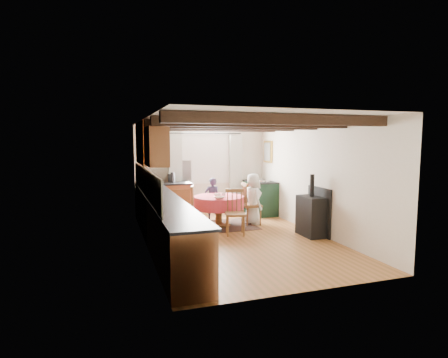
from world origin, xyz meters
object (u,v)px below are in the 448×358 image
object	(u,v)px
chair_right	(252,204)
cup	(224,195)
chair_near	(235,212)
aga_range	(260,197)
child_right	(253,199)
cast_iron_stove	(311,205)
chair_left	(185,208)
dining_table	(219,211)
child_far	(212,199)

from	to	relation	value
chair_right	cup	distance (m)	0.76
chair_near	aga_range	bearing A→B (deg)	67.23
aga_range	child_right	xyz separation A→B (m)	(-0.65, -1.03, 0.15)
chair_near	cast_iron_stove	xyz separation A→B (m)	(1.49, -0.57, 0.17)
chair_left	cup	xyz separation A→B (m)	(0.90, -0.06, 0.26)
aga_range	cup	size ratio (longest dim) A/B	10.25
chair_near	chair_right	size ratio (longest dim) A/B	0.96
dining_table	cup	distance (m)	0.42
chair_near	aga_range	distance (m)	2.29
chair_near	child_right	xyz separation A→B (m)	(0.74, 0.79, 0.13)
aga_range	cast_iron_stove	bearing A→B (deg)	-87.37
chair_near	cup	size ratio (longest dim) A/B	9.86
dining_table	chair_right	size ratio (longest dim) A/B	1.16
chair_near	cast_iron_stove	world-z (taller)	cast_iron_stove
child_far	cast_iron_stove	bearing A→B (deg)	126.65
chair_near	child_right	distance (m)	1.09
dining_table	cast_iron_stove	bearing A→B (deg)	-42.01
child_far	cup	xyz separation A→B (m)	(0.03, -0.83, 0.22)
chair_near	chair_right	distance (m)	1.05
chair_left	child_far	world-z (taller)	child_far
dining_table	chair_near	xyz separation A→B (m)	(0.10, -0.86, 0.13)
cup	chair_right	bearing A→B (deg)	1.71
aga_range	child_far	xyz separation A→B (m)	(-1.43, -0.24, 0.07)
chair_right	child_right	bearing A→B (deg)	-65.34
chair_right	child_right	distance (m)	0.11
chair_right	cast_iron_stove	size ratio (longest dim) A/B	0.77
child_far	chair_left	bearing A→B (deg)	42.84
cast_iron_stove	cup	xyz separation A→B (m)	(-1.51, 1.33, 0.10)
dining_table	aga_range	size ratio (longest dim) A/B	1.16
chair_left	child_right	xyz separation A→B (m)	(1.66, -0.02, 0.11)
cast_iron_stove	cup	size ratio (longest dim) A/B	13.24
dining_table	child_right	size ratio (longest dim) A/B	0.96
chair_near	child_right	bearing A→B (deg)	61.35
chair_right	child_far	xyz separation A→B (m)	(-0.75, 0.81, 0.03)
child_right	cup	bearing A→B (deg)	89.29
chair_near	child_far	world-z (taller)	child_far
chair_near	chair_left	world-z (taller)	chair_left
aga_range	chair_right	bearing A→B (deg)	-123.10
chair_right	cast_iron_stove	bearing A→B (deg)	-144.88
dining_table	chair_right	world-z (taller)	chair_right
chair_left	cast_iron_stove	size ratio (longest dim) A/B	0.76
cast_iron_stove	child_right	xyz separation A→B (m)	(-0.76, 1.36, -0.04)
chair_near	child_right	world-z (taller)	child_right
child_far	child_right	size ratio (longest dim) A/B	0.88
chair_near	child_far	size ratio (longest dim) A/B	0.91
cast_iron_stove	child_right	size ratio (longest dim) A/B	1.07
cast_iron_stove	child_far	xyz separation A→B (m)	(-1.54, 2.16, -0.12)
chair_right	child_right	world-z (taller)	child_right
chair_left	child_far	size ratio (longest dim) A/B	0.93
dining_table	child_right	xyz separation A→B (m)	(0.83, -0.07, 0.26)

